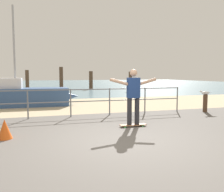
{
  "coord_description": "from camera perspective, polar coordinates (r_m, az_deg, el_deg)",
  "views": [
    {
      "loc": [
        -1.7,
        -5.12,
        1.58
      ],
      "look_at": [
        0.48,
        2.0,
        0.9
      ],
      "focal_mm": 38.08,
      "sensor_mm": 36.0,
      "label": 1
    }
  ],
  "objects": [
    {
      "name": "sailboat",
      "position": [
        12.45,
        -19.98,
        0.02
      ],
      "size": [
        4.97,
        1.49,
        4.85
      ],
      "color": "#335184",
      "rests_on": "ground"
    },
    {
      "name": "groyne_post_2",
      "position": [
        24.49,
        -12.09,
        4.13
      ],
      "size": [
        0.37,
        0.37,
        2.33
      ],
      "primitive_type": "cylinder",
      "color": "#513826",
      "rests_on": "ground"
    },
    {
      "name": "skateboard",
      "position": [
        7.19,
        5.09,
        -6.94
      ],
      "size": [
        0.8,
        0.22,
        0.08
      ],
      "color": "brown",
      "rests_on": "ground"
    },
    {
      "name": "traffic_cone",
      "position": [
        6.34,
        -24.36,
        -7.35
      ],
      "size": [
        0.36,
        0.36,
        0.5
      ],
      "primitive_type": "cone",
      "color": "#E55919",
      "rests_on": "ground"
    },
    {
      "name": "sea_surface",
      "position": [
        40.18,
        -14.56,
        2.79
      ],
      "size": [
        72.0,
        50.0,
        0.04
      ],
      "primitive_type": "cube",
      "color": "slate",
      "rests_on": "ground"
    },
    {
      "name": "groyne_post_3",
      "position": [
        25.19,
        -5.09,
        3.78
      ],
      "size": [
        0.4,
        0.4,
        1.92
      ],
      "primitive_type": "cylinder",
      "color": "#513826",
      "rests_on": "ground"
    },
    {
      "name": "skateboarder",
      "position": [
        7.05,
        5.15,
        0.63
      ],
      "size": [
        1.45,
        0.22,
        1.65
      ],
      "color": "#26262B",
      "rests_on": "skateboard"
    },
    {
      "name": "groyne_post_4",
      "position": [
        22.73,
        4.42,
        3.54
      ],
      "size": [
        0.32,
        0.32,
        1.84
      ],
      "primitive_type": "cylinder",
      "color": "#513826",
      "rests_on": "ground"
    },
    {
      "name": "railing_fence",
      "position": [
        8.77,
        -14.74,
        -0.76
      ],
      "size": [
        10.47,
        0.05,
        1.05
      ],
      "color": "slate",
      "rests_on": "ground"
    },
    {
      "name": "beach_strip",
      "position": [
        12.33,
        -8.94,
        -2.21
      ],
      "size": [
        24.0,
        6.0,
        0.04
      ],
      "primitive_type": "cube",
      "color": "tan",
      "rests_on": "ground"
    },
    {
      "name": "groyne_post_1",
      "position": [
        21.33,
        -19.67,
        3.28
      ],
      "size": [
        0.3,
        0.3,
        1.95
      ],
      "primitive_type": "cylinder",
      "color": "#513826",
      "rests_on": "ground"
    },
    {
      "name": "seagull",
      "position": [
        10.55,
        21.46,
        0.73
      ],
      "size": [
        0.49,
        0.2,
        0.18
      ],
      "color": "white",
      "rests_on": "bollard_short"
    },
    {
      "name": "bollard_short",
      "position": [
        10.6,
        21.46,
        -1.69
      ],
      "size": [
        0.18,
        0.18,
        0.75
      ],
      "primitive_type": "cylinder",
      "color": "#513826",
      "rests_on": "ground"
    },
    {
      "name": "ground_plane",
      "position": [
        4.72,
        5.27,
        -14.34
      ],
      "size": [
        24.0,
        10.0,
        0.04
      ],
      "primitive_type": "cube",
      "color": "#605B56",
      "rests_on": "ground"
    }
  ]
}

